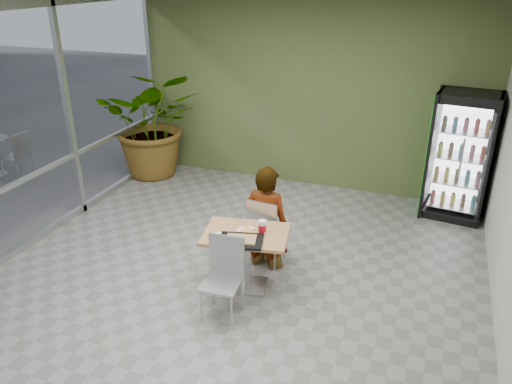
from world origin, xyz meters
TOP-DOWN VIEW (x-y plane):
  - ground at (0.00, 0.00)m, footprint 7.00×7.00m
  - room_envelope at (0.00, 0.00)m, footprint 6.00×7.00m
  - storefront_frame at (-3.00, 0.00)m, footprint 0.10×7.00m
  - dining_table at (0.22, 0.13)m, footprint 1.08×0.85m
  - chair_far at (0.25, 0.69)m, footprint 0.45×0.45m
  - chair_near at (0.16, -0.39)m, footprint 0.43×0.44m
  - seated_woman at (0.25, 0.74)m, footprint 0.64×0.44m
  - pizza_plate at (0.21, 0.16)m, footprint 0.32×0.26m
  - soda_cup at (0.40, 0.18)m, footprint 0.09×0.09m
  - napkin_stack at (-0.00, -0.05)m, footprint 0.23×0.23m
  - cafeteria_tray at (0.24, -0.08)m, footprint 0.56×0.47m
  - beverage_fridge at (2.51, 3.08)m, footprint 0.97×0.78m
  - potted_plant at (-2.70, 2.97)m, footprint 2.22×2.09m

SIDE VIEW (x-z plane):
  - ground at x=0.00m, z-range 0.00..0.00m
  - seated_woman at x=0.25m, z-range -0.30..1.36m
  - dining_table at x=0.22m, z-range 0.16..0.91m
  - chair_near at x=0.16m, z-range 0.08..1.00m
  - chair_far at x=0.25m, z-range 0.08..1.02m
  - napkin_stack at x=0.00m, z-range 0.75..0.77m
  - cafeteria_tray at x=0.24m, z-range 0.75..0.78m
  - pizza_plate at x=0.21m, z-range 0.75..0.78m
  - soda_cup at x=0.40m, z-range 0.75..0.92m
  - beverage_fridge at x=2.51m, z-range 0.00..1.94m
  - potted_plant at x=-2.70m, z-range 0.00..1.97m
  - room_envelope at x=0.00m, z-range 0.00..3.20m
  - storefront_frame at x=-3.00m, z-range 0.00..3.20m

